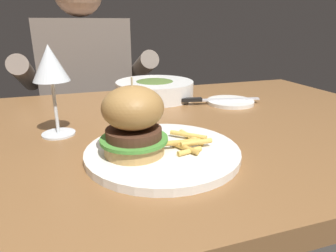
{
  "coord_description": "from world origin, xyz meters",
  "views": [
    {
      "loc": [
        -0.14,
        -0.63,
        0.96
      ],
      "look_at": [
        0.03,
        -0.13,
        0.78
      ],
      "focal_mm": 32.0,
      "sensor_mm": 36.0,
      "label": 1
    }
  ],
  "objects": [
    {
      "name": "diner_person",
      "position": [
        -0.07,
        0.68,
        0.56
      ],
      "size": [
        0.51,
        0.36,
        1.18
      ],
      "color": "#282833",
      "rests_on": "ground"
    },
    {
      "name": "soup_bowl",
      "position": [
        0.11,
        0.25,
        0.77
      ],
      "size": [
        0.24,
        0.24,
        0.06
      ],
      "color": "white",
      "rests_on": "dining_table"
    },
    {
      "name": "bread_plate",
      "position": [
        0.3,
        0.12,
        0.74
      ],
      "size": [
        0.14,
        0.14,
        0.01
      ],
      "primitive_type": "cylinder",
      "color": "white",
      "rests_on": "dining_table"
    },
    {
      "name": "table_knife",
      "position": [
        0.25,
        0.13,
        0.75
      ],
      "size": [
        0.23,
        0.06,
        0.01
      ],
      "color": "silver",
      "rests_on": "bread_plate"
    },
    {
      "name": "burger_sandwich",
      "position": [
        -0.05,
        -0.17,
        0.81
      ],
      "size": [
        0.11,
        0.11,
        0.13
      ],
      "color": "tan",
      "rests_on": "main_plate"
    },
    {
      "name": "wine_glass",
      "position": [
        -0.17,
        0.01,
        0.88
      ],
      "size": [
        0.07,
        0.07,
        0.19
      ],
      "color": "silver",
      "rests_on": "dining_table"
    },
    {
      "name": "dining_table",
      "position": [
        0.0,
        0.0,
        0.65
      ],
      "size": [
        1.41,
        0.81,
        0.74
      ],
      "color": "brown",
      "rests_on": "ground"
    },
    {
      "name": "fries_pile",
      "position": [
        0.05,
        -0.17,
        0.76
      ],
      "size": [
        0.09,
        0.11,
        0.02
      ],
      "color": "#EABC5B",
      "rests_on": "main_plate"
    },
    {
      "name": "main_plate",
      "position": [
        0.01,
        -0.16,
        0.75
      ],
      "size": [
        0.27,
        0.27,
        0.01
      ],
      "primitive_type": "cylinder",
      "color": "white",
      "rests_on": "dining_table"
    }
  ]
}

